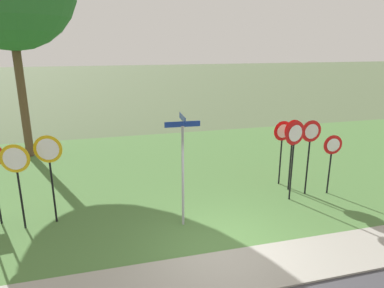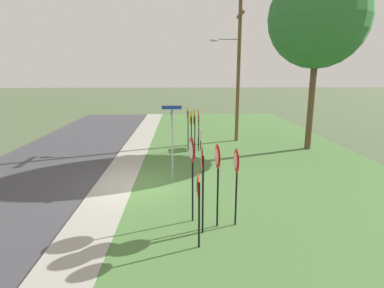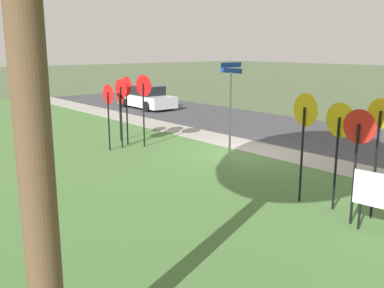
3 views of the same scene
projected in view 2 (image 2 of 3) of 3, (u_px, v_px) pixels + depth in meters
name	position (u px, v px, depth m)	size (l,w,h in m)	color
ground_plane	(134.00, 186.00, 12.93)	(160.00, 160.00, 0.00)	#4C5B3D
road_asphalt	(15.00, 188.00, 12.75)	(44.00, 6.40, 0.01)	#3D3D42
sidewalk_strip	(114.00, 186.00, 12.90)	(44.00, 1.60, 0.06)	#99968C
grass_median	(278.00, 184.00, 13.15)	(44.00, 12.00, 0.04)	#477038
stop_sign_near_left	(198.00, 121.00, 18.15)	(0.70, 0.10, 2.43)	black
stop_sign_near_right	(194.00, 123.00, 16.61)	(0.77, 0.17, 2.61)	black
stop_sign_far_left	(188.00, 119.00, 18.22)	(0.62, 0.10, 2.62)	black
stop_sign_far_center	(191.00, 122.00, 17.43)	(0.77, 0.15, 2.46)	black
yield_sign_near_left	(198.00, 193.00, 8.04)	(0.66, 0.12, 2.09)	black
yield_sign_near_right	(236.00, 169.00, 9.21)	(0.72, 0.11, 2.39)	black
yield_sign_far_left	(217.00, 166.00, 9.10)	(0.72, 0.12, 2.54)	black
yield_sign_far_right	(192.00, 159.00, 9.42)	(0.78, 0.18, 2.68)	black
yield_sign_center	(202.00, 168.00, 8.71)	(0.73, 0.10, 2.60)	black
street_name_post	(172.00, 137.00, 13.14)	(0.96, 0.82, 3.20)	#9EA0A8
utility_pole	(237.00, 66.00, 20.20)	(2.10, 2.01, 9.06)	brown
notice_board	(200.00, 135.00, 18.98)	(1.10, 0.16, 1.25)	black
oak_tree_left	(318.00, 18.00, 17.40)	(5.48, 5.48, 10.17)	brown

